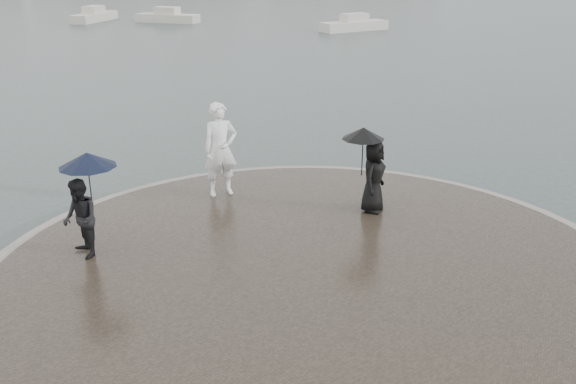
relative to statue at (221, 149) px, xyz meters
name	(u,v)px	position (x,y,z in m)	size (l,w,h in m)	color
kerb_ring	(313,280)	(0.52, -4.43, -1.33)	(12.50, 12.50, 0.32)	gray
quay_tip	(313,279)	(0.52, -4.43, -1.31)	(11.90, 11.90, 0.36)	#2D261E
statue	(221,149)	(0.00, 0.00, 0.00)	(0.82, 0.54, 2.25)	white
visitor_left	(83,200)	(-3.31, -2.27, 0.02)	(1.17, 1.09, 2.04)	black
visitor_right	(371,166)	(2.84, -2.22, -0.05)	(1.19, 1.04, 1.95)	black
boats	(154,28)	(4.52, 35.81, -1.11)	(33.37, 28.25, 1.50)	beige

